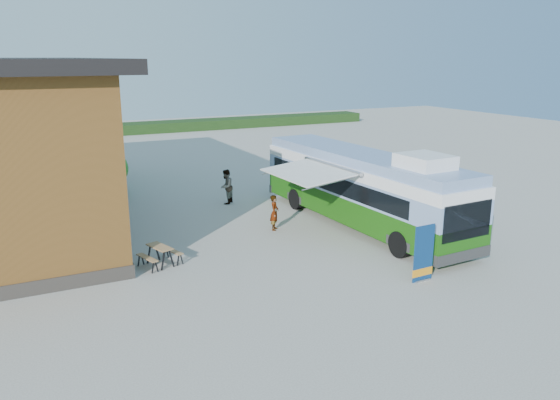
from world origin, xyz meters
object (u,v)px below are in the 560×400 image
bus (361,186)px  person_a (274,213)px  slurry_tanker (93,164)px  banner (423,258)px  picnic_table (160,251)px  person_b (226,187)px

bus → person_a: size_ratio=8.02×
person_a → slurry_tanker: (-6.08, 12.04, 0.64)m
bus → banner: bus is taller
banner → person_a: banner is taller
bus → banner: 6.72m
bus → picnic_table: bus is taller
person_a → slurry_tanker: size_ratio=0.24×
person_b → person_a: bearing=46.0°
person_a → slurry_tanker: slurry_tanker is taller
banner → slurry_tanker: slurry_tanker is taller
person_a → slurry_tanker: bearing=62.5°
person_a → person_b: (-0.32, 5.20, 0.12)m
picnic_table → person_b: person_b is taller
person_a → person_b: size_ratio=0.87×
bus → person_b: 7.64m
picnic_table → person_a: (5.72, 2.03, 0.24)m
banner → picnic_table: banner is taller
person_a → bus: bearing=-70.5°
banner → person_b: (-2.40, 12.72, 0.09)m
person_a → person_b: bearing=39.2°
picnic_table → person_a: bearing=1.7°
picnic_table → slurry_tanker: slurry_tanker is taller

